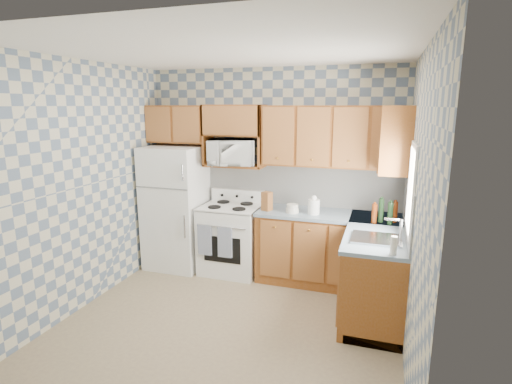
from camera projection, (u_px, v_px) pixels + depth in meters
floor at (229, 324)px, 4.15m from camera, size 3.40×3.40×0.00m
back_wall at (272, 172)px, 5.35m from camera, size 3.40×0.02×2.70m
right_wall at (415, 211)px, 3.35m from camera, size 0.02×3.20×2.70m
backsplash_back at (301, 185)px, 5.25m from camera, size 2.60×0.02×0.56m
backsplash_right at (408, 206)px, 4.13m from camera, size 0.02×1.60×0.56m
refrigerator at (176, 207)px, 5.51m from camera, size 0.75×0.70×1.68m
stove_body at (231, 239)px, 5.38m from camera, size 0.76×0.65×0.90m
cooktop at (231, 207)px, 5.28m from camera, size 0.76×0.65×0.02m
backguard at (238, 195)px, 5.52m from camera, size 0.76×0.08×0.17m
dish_towel_left at (205, 240)px, 5.11m from camera, size 0.19×0.02×0.40m
dish_towel_right at (225, 242)px, 5.03m from camera, size 0.19×0.02×0.40m
base_cabinets_back at (328, 250)px, 5.02m from camera, size 1.75×0.60×0.88m
base_cabinets_right at (374, 271)px, 4.38m from camera, size 0.60×1.60×0.88m
countertop_back at (329, 215)px, 4.91m from camera, size 1.77×0.63×0.04m
countertop_right at (376, 231)px, 4.28m from camera, size 0.63×1.60×0.04m
upper_cabinets_back at (334, 137)px, 4.84m from camera, size 1.75×0.33×0.74m
upper_cabinets_fridge at (178, 124)px, 5.45m from camera, size 0.82×0.33×0.50m
upper_cabinets_right at (396, 139)px, 4.46m from camera, size 0.33×0.70×0.74m
microwave_shelf at (235, 165)px, 5.32m from camera, size 0.80×0.33×0.03m
microwave at (232, 152)px, 5.23m from camera, size 0.70×0.57×0.34m
sink at (376, 239)px, 3.95m from camera, size 0.48×0.40×0.03m
window at (411, 189)px, 3.75m from camera, size 0.02×0.66×0.86m
bottle_0 at (381, 210)px, 4.52m from camera, size 0.06×0.06×0.27m
bottle_1 at (390, 213)px, 4.43m from camera, size 0.06×0.06×0.25m
bottle_2 at (395, 212)px, 4.51m from camera, size 0.06×0.06×0.24m
bottle_3 at (374, 214)px, 4.49m from camera, size 0.06×0.06×0.22m
knife_block at (267, 201)px, 5.03m from camera, size 0.14×0.14×0.24m
electric_kettle at (314, 207)px, 4.86m from camera, size 0.14×0.14×0.18m
food_containers at (292, 208)px, 4.93m from camera, size 0.16×0.16×0.11m
soap_bottle at (394, 246)px, 3.54m from camera, size 0.06×0.06×0.17m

